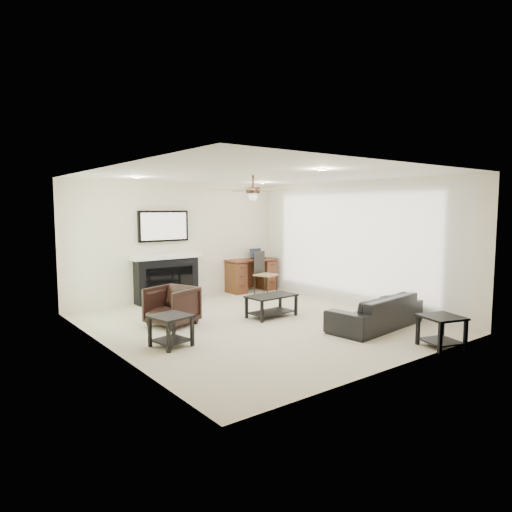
{
  "coord_description": "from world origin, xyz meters",
  "views": [
    {
      "loc": [
        -4.63,
        -6.04,
        1.95
      ],
      "look_at": [
        0.08,
        0.12,
        1.14
      ],
      "focal_mm": 32.0,
      "sensor_mm": 36.0,
      "label": 1
    }
  ],
  "objects_px": {
    "fireplace_unit": "(167,256)",
    "desk": "(251,275)",
    "sofa": "(376,311)",
    "armchair": "(172,306)",
    "coffee_table": "(272,306)"
  },
  "relations": [
    {
      "from": "fireplace_unit",
      "to": "desk",
      "type": "relative_size",
      "value": 1.57
    },
    {
      "from": "sofa",
      "to": "desk",
      "type": "xyz_separation_m",
      "value": [
        0.36,
        3.9,
        0.11
      ]
    },
    {
      "from": "armchair",
      "to": "fireplace_unit",
      "type": "relative_size",
      "value": 0.38
    },
    {
      "from": "sofa",
      "to": "armchair",
      "type": "xyz_separation_m",
      "value": [
        -2.6,
        2.15,
        0.06
      ]
    },
    {
      "from": "armchair",
      "to": "fireplace_unit",
      "type": "xyz_separation_m",
      "value": [
        0.83,
        1.83,
        0.63
      ]
    },
    {
      "from": "coffee_table",
      "to": "fireplace_unit",
      "type": "relative_size",
      "value": 0.47
    },
    {
      "from": "fireplace_unit",
      "to": "armchair",
      "type": "bearing_deg",
      "value": -114.34
    },
    {
      "from": "sofa",
      "to": "armchair",
      "type": "bearing_deg",
      "value": -46.13
    },
    {
      "from": "fireplace_unit",
      "to": "desk",
      "type": "bearing_deg",
      "value": -2.14
    },
    {
      "from": "coffee_table",
      "to": "armchair",
      "type": "bearing_deg",
      "value": 159.37
    },
    {
      "from": "armchair",
      "to": "desk",
      "type": "height_order",
      "value": "desk"
    },
    {
      "from": "armchair",
      "to": "coffee_table",
      "type": "height_order",
      "value": "armchair"
    },
    {
      "from": "sofa",
      "to": "fireplace_unit",
      "type": "height_order",
      "value": "fireplace_unit"
    },
    {
      "from": "armchair",
      "to": "fireplace_unit",
      "type": "distance_m",
      "value": 2.11
    },
    {
      "from": "coffee_table",
      "to": "desk",
      "type": "distance_m",
      "value": 2.63
    }
  ]
}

